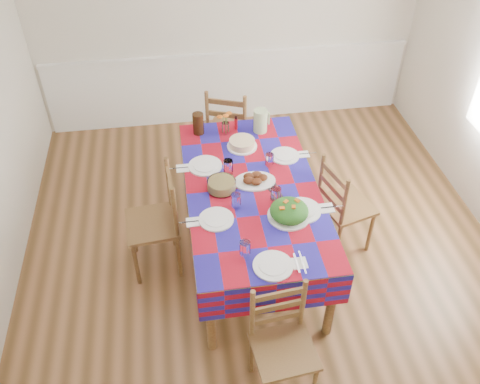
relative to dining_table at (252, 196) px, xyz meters
name	(u,v)px	position (x,y,z in m)	size (l,w,h in m)	color
room	(270,143)	(0.11, -0.12, 0.63)	(4.58, 5.08, 2.78)	brown
wainscot	(229,84)	(0.11, 2.36, -0.24)	(4.41, 0.06, 0.92)	white
dining_table	(252,196)	(0.00, 0.00, 0.00)	(1.13, 2.09, 0.81)	brown
setting_near_head	(264,260)	(-0.06, -0.84, 0.12)	(0.48, 0.32, 0.14)	white
setting_left_near	(223,213)	(-0.29, -0.30, 0.12)	(0.51, 0.30, 0.14)	white
setting_left_far	(213,166)	(-0.31, 0.30, 0.12)	(0.55, 0.33, 0.15)	white
setting_right_near	(293,205)	(0.29, -0.30, 0.12)	(0.58, 0.33, 0.15)	white
setting_right_far	(280,157)	(0.31, 0.35, 0.12)	(0.50, 0.29, 0.13)	white
meat_platter	(255,180)	(0.03, 0.07, 0.12)	(0.36, 0.26, 0.07)	white
salad_platter	(289,211)	(0.23, -0.39, 0.15)	(0.34, 0.34, 0.14)	white
pasta_bowl	(222,185)	(-0.26, 0.02, 0.14)	(0.25, 0.25, 0.09)	white
cake	(242,144)	(0.00, 0.59, 0.13)	(0.28, 0.28, 0.08)	white
serving_utensils	(275,192)	(0.18, -0.09, 0.10)	(0.15, 0.34, 0.01)	black
flower_vase	(225,125)	(-0.12, 0.83, 0.19)	(0.15, 0.12, 0.24)	white
hot_sauce	(236,123)	(-0.01, 0.90, 0.16)	(0.03, 0.03, 0.14)	red
green_pitcher	(260,121)	(0.22, 0.83, 0.21)	(0.14, 0.14, 0.23)	#ACCB8F
tea_pitcher	(198,124)	(-0.38, 0.88, 0.20)	(0.11, 0.11, 0.21)	black
name_card	(279,277)	(0.02, -1.00, 0.10)	(0.08, 0.02, 0.02)	white
chair_near	(282,345)	(0.00, -1.32, -0.25)	(0.47, 0.45, 0.96)	brown
chair_far	(230,130)	(-0.02, 1.32, -0.21)	(0.59, 0.58, 1.05)	brown
chair_left	(157,222)	(-0.83, 0.00, -0.21)	(0.48, 0.50, 1.05)	brown
chair_right	(342,206)	(0.84, -0.01, -0.23)	(0.52, 0.54, 0.99)	brown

